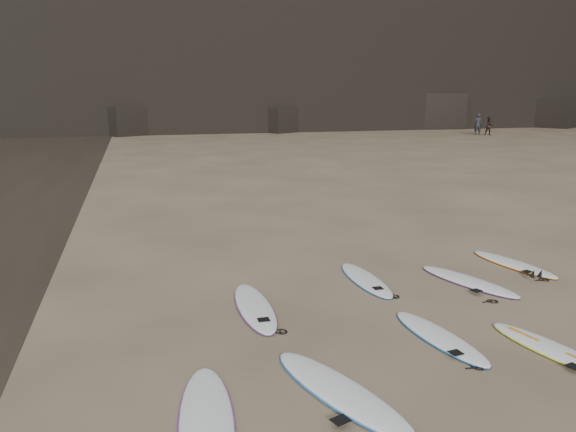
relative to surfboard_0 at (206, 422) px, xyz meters
name	(u,v)px	position (x,y,z in m)	size (l,w,h in m)	color
ground	(477,344)	(4.45, 1.10, -0.05)	(240.00, 240.00, 0.00)	#897559
surfboard_0	(206,422)	(0.00, 0.00, 0.00)	(0.66, 2.74, 0.10)	white
surfboard_1	(340,390)	(1.81, 0.26, 0.00)	(0.65, 2.69, 0.10)	white
surfboard_2	(439,337)	(3.97, 1.42, -0.01)	(0.55, 2.28, 0.08)	white
surfboard_3	(552,349)	(5.43, 0.57, -0.01)	(0.54, 2.25, 0.08)	white
surfboard_5	(255,307)	(1.32, 3.46, 0.00)	(0.61, 2.53, 0.09)	white
surfboard_6	(366,279)	(3.91, 4.35, -0.01)	(0.56, 2.33, 0.08)	white
surfboard_7	(468,281)	(5.95, 3.70, -0.01)	(0.59, 2.44, 0.09)	white
surfboard_8	(514,264)	(7.63, 4.47, -0.01)	(0.57, 2.36, 0.08)	white
person_a	(478,124)	(28.81, 38.05, 0.90)	(0.70, 0.46, 1.91)	black
person_b	(489,126)	(29.52, 37.37, 0.77)	(0.79, 0.62, 1.63)	black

